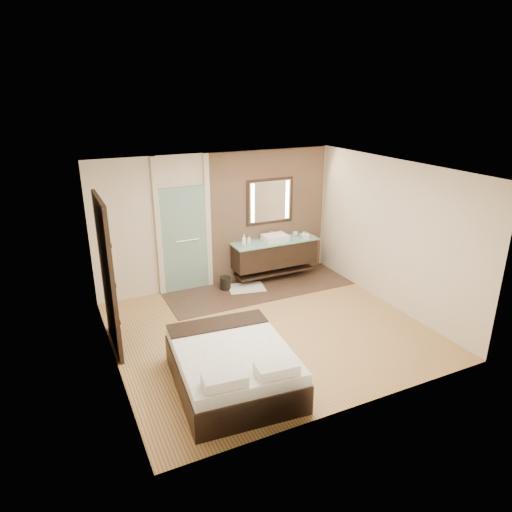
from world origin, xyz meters
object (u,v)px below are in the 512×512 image
mirror_unit (270,201)px  bed (233,366)px  vanity (275,253)px  waste_bin (225,283)px

mirror_unit → bed: mirror_unit is taller
vanity → mirror_unit: (0.00, 0.24, 1.07)m
bed → vanity: bearing=58.9°
vanity → mirror_unit: bearing=90.0°
vanity → waste_bin: 1.24m
waste_bin → vanity: bearing=3.4°
bed → waste_bin: 3.20m
bed → waste_bin: (1.09, 3.01, -0.16)m
bed → waste_bin: size_ratio=7.34×
bed → waste_bin: bed is taller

